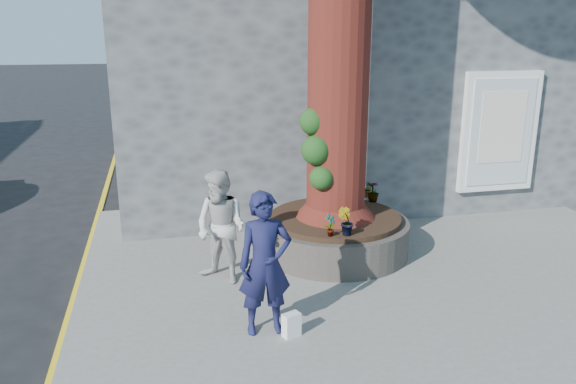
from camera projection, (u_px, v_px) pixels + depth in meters
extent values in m
plane|color=black|center=(321.00, 326.00, 6.89)|extent=(120.00, 120.00, 0.00)
cube|color=slate|center=(401.00, 277.00, 8.13)|extent=(9.00, 8.00, 0.12)
cube|color=yellow|center=(70.00, 315.00, 7.15)|extent=(0.10, 30.00, 0.01)
cube|color=#4A4D4F|center=(339.00, 52.00, 13.34)|extent=(10.00, 8.00, 6.00)
cube|color=white|center=(499.00, 132.00, 10.29)|extent=(1.50, 0.12, 2.20)
cube|color=silver|center=(501.00, 133.00, 10.24)|extent=(1.25, 0.04, 1.95)
cube|color=silver|center=(502.00, 127.00, 10.19)|extent=(0.90, 0.02, 1.30)
cylinder|color=black|center=(335.00, 236.00, 8.83)|extent=(2.30, 2.30, 0.52)
cylinder|color=black|center=(335.00, 218.00, 8.74)|extent=(2.04, 2.04, 0.08)
cone|color=#4A1912|center=(336.00, 194.00, 8.64)|extent=(1.24, 1.24, 0.70)
sphere|color=#164216|center=(316.00, 150.00, 8.16)|extent=(0.44, 0.44, 0.44)
sphere|color=#164216|center=(322.00, 178.00, 8.19)|extent=(0.36, 0.36, 0.36)
sphere|color=#164216|center=(313.00, 122.00, 8.15)|extent=(0.40, 0.40, 0.40)
imported|color=#15173B|center=(265.00, 264.00, 6.33)|extent=(0.61, 0.41, 1.68)
imported|color=beige|center=(221.00, 227.00, 7.65)|extent=(0.97, 0.96, 1.58)
cube|color=white|center=(291.00, 325.00, 6.40)|extent=(0.23, 0.19, 0.28)
imported|color=gray|center=(330.00, 225.00, 7.82)|extent=(0.21, 0.19, 0.33)
imported|color=gray|center=(346.00, 222.00, 7.86)|extent=(0.30, 0.30, 0.40)
imported|color=gray|center=(373.00, 192.00, 9.41)|extent=(0.20, 0.20, 0.35)
imported|color=gray|center=(367.00, 189.00, 9.67)|extent=(0.35, 0.36, 0.30)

